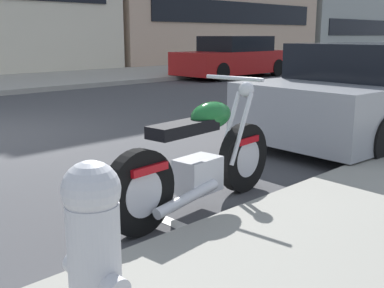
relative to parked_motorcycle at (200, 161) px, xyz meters
The scene contains 6 objects.
sidewalk_far_curb 16.42m from the parked_motorcycle, 44.96° to the left, with size 120.00×5.00×0.14m, color gray.
parking_stall_stripe 0.64m from the parked_motorcycle, 144.46° to the left, with size 0.12×2.20×0.01m, color silver.
parked_motorcycle is the anchor object (origin of this frame).
parked_car_at_intersection 4.03m from the parked_motorcycle, ahead, with size 4.58×2.12×1.38m.
car_opposite_curb 13.53m from the parked_motorcycle, 39.44° to the left, with size 4.65×1.88×1.46m.
fire_hydrant 2.21m from the parked_motorcycle, 146.71° to the right, with size 0.24×0.36×0.88m.
Camera 1 is at (-2.43, -7.16, 1.50)m, focal length 44.48 mm.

